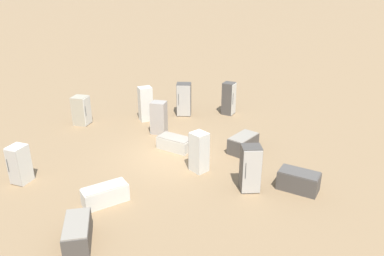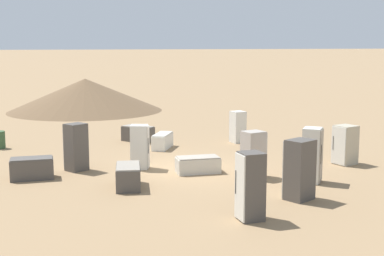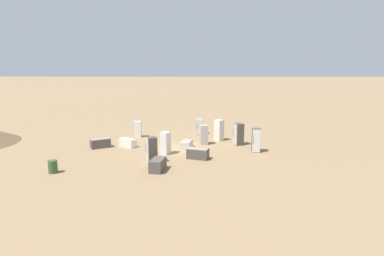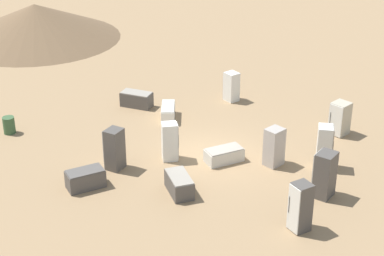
{
  "view_description": "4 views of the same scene",
  "coord_description": "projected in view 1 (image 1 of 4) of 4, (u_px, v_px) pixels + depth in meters",
  "views": [
    {
      "loc": [
        12.86,
        7.03,
        7.37
      ],
      "look_at": [
        -0.53,
        0.74,
        1.27
      ],
      "focal_mm": 35.0,
      "sensor_mm": 36.0,
      "label": 1
    },
    {
      "loc": [
        -18.39,
        6.57,
        4.6
      ],
      "look_at": [
        0.15,
        -0.31,
        1.51
      ],
      "focal_mm": 50.0,
      "sensor_mm": 36.0,
      "label": 2
    },
    {
      "loc": [
        -3.29,
        22.97,
        5.93
      ],
      "look_at": [
        -1.19,
        -0.1,
        1.69
      ],
      "focal_mm": 28.0,
      "sensor_mm": 36.0,
      "label": 3
    },
    {
      "loc": [
        -19.82,
        13.43,
        12.96
      ],
      "look_at": [
        0.33,
        0.69,
        1.34
      ],
      "focal_mm": 60.0,
      "sensor_mm": 36.0,
      "label": 4
    }
  ],
  "objects": [
    {
      "name": "discarded_fridge_3",
      "position": [
        81.0,
        110.0,
        19.59
      ],
      "size": [
        0.86,
        0.89,
        1.52
      ],
      "rotation": [
        0.0,
        0.0,
        0.21
      ],
      "color": "#B2A88E",
      "rests_on": "ground_plane"
    },
    {
      "name": "ground_plane",
      "position": [
        172.0,
        156.0,
        16.34
      ],
      "size": [
        1000.0,
        1000.0,
        0.0
      ],
      "primitive_type": "plane",
      "color": "#937551"
    },
    {
      "name": "discarded_fridge_10",
      "position": [
        159.0,
        118.0,
        18.43
      ],
      "size": [
        0.72,
        0.84,
        1.64
      ],
      "rotation": [
        0.0,
        0.0,
        3.33
      ],
      "color": "#A89E93",
      "rests_on": "ground_plane"
    },
    {
      "name": "discarded_fridge_11",
      "position": [
        298.0,
        181.0,
        13.68
      ],
      "size": [
        0.87,
        1.5,
        0.74
      ],
      "rotation": [
        0.0,
        0.0,
        3.06
      ],
      "color": "#4C4742",
      "rests_on": "ground_plane"
    },
    {
      "name": "discarded_fridge_9",
      "position": [
        78.0,
        233.0,
        10.91
      ],
      "size": [
        1.66,
        1.48,
        0.74
      ],
      "rotation": [
        0.0,
        0.0,
        2.2
      ],
      "color": "#4C4742",
      "rests_on": "ground_plane"
    },
    {
      "name": "discarded_fridge_0",
      "position": [
        243.0,
        143.0,
        16.71
      ],
      "size": [
        1.62,
        1.1,
        0.75
      ],
      "rotation": [
        0.0,
        0.0,
        1.33
      ],
      "color": "#4C4742",
      "rests_on": "ground_plane"
    },
    {
      "name": "discarded_fridge_4",
      "position": [
        199.0,
        152.0,
        14.87
      ],
      "size": [
        0.77,
        0.82,
        1.65
      ],
      "rotation": [
        0.0,
        0.0,
        2.74
      ],
      "color": "silver",
      "rests_on": "ground_plane"
    },
    {
      "name": "discarded_fridge_7",
      "position": [
        184.0,
        99.0,
        20.84
      ],
      "size": [
        0.92,
        0.97,
        1.82
      ],
      "rotation": [
        0.0,
        0.0,
        5.1
      ],
      "color": "#4C4742",
      "rests_on": "ground_plane"
    },
    {
      "name": "discarded_fridge_2",
      "position": [
        250.0,
        168.0,
        13.5
      ],
      "size": [
        0.89,
        0.9,
        1.75
      ],
      "rotation": [
        0.0,
        0.0,
        5.21
      ],
      "color": "#4C4742",
      "rests_on": "ground_plane"
    },
    {
      "name": "discarded_fridge_12",
      "position": [
        145.0,
        104.0,
        20.07
      ],
      "size": [
        0.91,
        0.9,
        1.86
      ],
      "rotation": [
        0.0,
        0.0,
        2.42
      ],
      "color": "silver",
      "rests_on": "ground_plane"
    },
    {
      "name": "discarded_fridge_6",
      "position": [
        175.0,
        143.0,
        16.92
      ],
      "size": [
        0.94,
        1.63,
        0.59
      ],
      "rotation": [
        0.0,
        0.0,
        6.17
      ],
      "color": "beige",
      "rests_on": "ground_plane"
    },
    {
      "name": "discarded_fridge_1",
      "position": [
        19.0,
        164.0,
        14.07
      ],
      "size": [
        0.73,
        0.63,
        1.49
      ],
      "rotation": [
        0.0,
        0.0,
        4.8
      ],
      "color": "silver",
      "rests_on": "ground_plane"
    },
    {
      "name": "discarded_fridge_8",
      "position": [
        229.0,
        99.0,
        20.97
      ],
      "size": [
        0.63,
        0.66,
        1.82
      ],
      "rotation": [
        0.0,
        0.0,
        6.26
      ],
      "color": "#4C4742",
      "rests_on": "ground_plane"
    },
    {
      "name": "discarded_fridge_5",
      "position": [
        105.0,
        195.0,
        12.89
      ],
      "size": [
        1.64,
        1.35,
        0.67
      ],
      "rotation": [
        0.0,
        0.0,
        4.14
      ],
      "color": "silver",
      "rests_on": "ground_plane"
    }
  ]
}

